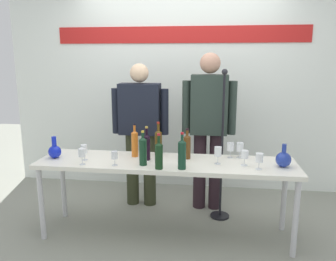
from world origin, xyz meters
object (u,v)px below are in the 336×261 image
display_table (166,167)px  presenter_right (209,123)px  wine_glass_right_2 (218,152)px  wine_glass_right_3 (230,147)px  wine_glass_left_2 (114,155)px  wine_bottle_1 (187,146)px  wine_bottle_5 (135,143)px  wine_glass_right_0 (245,155)px  microphone_stand (221,170)px  decanter_blue_right (283,159)px  wine_bottle_6 (147,146)px  wine_bottle_4 (182,153)px  wine_glass_left_1 (84,149)px  presenter_left (140,126)px  wine_glass_left_0 (82,153)px  wine_glass_right_1 (240,147)px  decanter_blue_left (55,151)px  wine_glass_right_4 (259,158)px  wine_bottle_3 (158,141)px  wine_bottle_0 (143,150)px  wine_bottle_2 (159,154)px

display_table → presenter_right: (0.38, 0.66, 0.31)m
wine_glass_right_2 → display_table: bearing=177.5°
display_table → wine_glass_right_3: (0.59, 0.19, 0.17)m
wine_glass_left_2 → wine_bottle_1: bearing=25.1°
wine_bottle_5 → wine_glass_right_0: bearing=-8.3°
wine_bottle_1 → microphone_stand: size_ratio=0.19×
decanter_blue_right → wine_glass_right_3: decanter_blue_right is taller
presenter_right → wine_glass_right_0: size_ratio=12.66×
display_table → wine_bottle_6: (-0.18, 0.02, 0.19)m
wine_bottle_6 → wine_glass_left_2: size_ratio=2.46×
wine_bottle_6 → wine_glass_right_3: 0.79m
wine_bottle_4 → wine_bottle_6: size_ratio=1.01×
decanter_blue_right → wine_glass_left_2: bearing=-174.3°
wine_bottle_1 → wine_bottle_5: size_ratio=0.90×
presenter_right → wine_glass_left_1: presenter_right is taller
wine_glass_left_2 → wine_glass_right_3: wine_glass_right_3 is taller
presenter_left → wine_glass_left_0: size_ratio=10.92×
decanter_blue_right → wine_bottle_4: (-0.87, -0.17, 0.07)m
wine_glass_left_2 → wine_glass_right_1: 1.18m
presenter_right → wine_glass_right_0: 0.78m
wine_bottle_1 → microphone_stand: 0.58m
presenter_right → decanter_blue_left: bearing=-154.3°
decanter_blue_right → microphone_stand: microphone_stand is taller
wine_glass_right_0 → wine_glass_left_2: bearing=-172.6°
wine_glass_right_3 → wine_glass_right_4: wine_glass_right_3 is taller
wine_glass_right_4 → microphone_stand: (-0.30, 0.56, -0.31)m
wine_bottle_6 → wine_glass_left_1: bearing=-171.7°
wine_bottle_5 → wine_glass_right_1: size_ratio=2.22×
wine_bottle_4 → wine_glass_left_0: 0.89m
wine_glass_left_0 → wine_glass_right_0: 1.44m
wine_bottle_3 → wine_glass_left_2: (-0.33, -0.40, -0.04)m
wine_glass_left_1 → wine_glass_right_3: 1.38m
display_table → decanter_blue_right: size_ratio=11.52×
wine_bottle_4 → wine_glass_left_2: bearing=178.2°
wine_bottle_0 → decanter_blue_left: bearing=173.2°
wine_glass_left_0 → wine_glass_left_2: 0.29m
decanter_blue_left → presenter_right: size_ratio=0.12×
decanter_blue_right → wine_bottle_4: size_ratio=0.64×
presenter_right → wine_bottle_3: size_ratio=5.30×
wine_bottle_3 → microphone_stand: microphone_stand is taller
wine_bottle_1 → wine_bottle_4: size_ratio=0.91×
wine_bottle_2 → wine_bottle_4: bearing=6.6°
wine_glass_right_3 → microphone_stand: 0.40m
display_table → wine_bottle_3: wine_bottle_3 is taller
display_table → wine_bottle_6: bearing=174.1°
wine_glass_right_3 → wine_bottle_1: bearing=-168.5°
wine_glass_left_2 → wine_glass_right_2: bearing=10.2°
wine_bottle_1 → wine_glass_left_1: (-0.94, -0.17, -0.02)m
microphone_stand → wine_glass_right_0: bearing=-68.7°
display_table → presenter_left: bearing=120.0°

